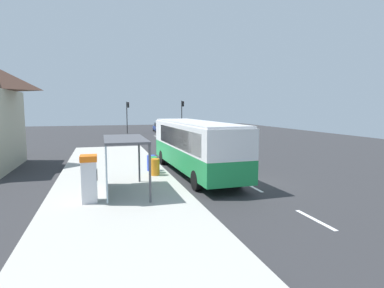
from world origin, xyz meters
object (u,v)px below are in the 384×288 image
bus (194,144)px  sedan_near (169,130)px  traffic_light_far_side (127,112)px  bus_shelter (118,151)px  traffic_light_near_side (182,112)px  white_van (181,130)px  recycling_bin_blue (151,163)px  sedan_far (159,127)px  ticket_machine (89,178)px  recycling_bin_green (153,165)px  recycling_bin_orange (155,167)px

bus → sedan_near: (4.02, 26.79, -1.05)m
traffic_light_far_side → bus_shelter: (-3.31, -35.96, -1.20)m
sedan_near → traffic_light_near_side: size_ratio=0.88×
white_van → traffic_light_far_side: 14.11m
bus → recycling_bin_blue: 2.90m
sedan_near → sedan_far: size_ratio=1.00×
ticket_machine → bus: bearing=39.7°
ticket_machine → bus_shelter: size_ratio=0.48×
sedan_near → recycling_bin_green: 27.37m
sedan_near → traffic_light_far_side: (-5.40, 5.39, 2.51)m
ticket_machine → recycling_bin_blue: size_ratio=2.04×
traffic_light_near_side → sedan_near: bearing=-124.8°
bus_shelter → bus: bearing=38.8°
white_van → bus_shelter: (-8.61, -23.03, 0.75)m
white_van → recycling_bin_blue: (-6.40, -18.35, -0.69)m
sedan_near → sedan_far: (-0.01, 7.59, 0.00)m
sedan_near → recycling_bin_blue: size_ratio=4.73×
white_van → traffic_light_far_side: (-5.30, 12.93, 1.95)m
recycling_bin_blue → traffic_light_far_side: traffic_light_far_side is taller
recycling_bin_orange → recycling_bin_green: bearing=90.0°
recycling_bin_blue → sedan_near: bearing=75.9°
recycling_bin_orange → traffic_light_near_side: 33.43m
sedan_near → recycling_bin_blue: sedan_near is taller
recycling_bin_blue → bus_shelter: bearing=-115.3°
sedan_near → recycling_bin_orange: (-6.50, -27.29, -0.14)m
sedan_far → ticket_machine: (-9.93, -39.30, 0.38)m
ticket_machine → recycling_bin_blue: (3.43, 5.82, -0.52)m
recycling_bin_green → recycling_bin_blue: size_ratio=1.00×
sedan_far → ticket_machine: ticket_machine is taller
bus → traffic_light_far_side: (-1.39, 32.18, 1.46)m
traffic_light_near_side → traffic_light_far_side: (-8.60, 0.80, -0.11)m
traffic_light_far_side → ticket_machine: bearing=-97.0°
recycling_bin_green → sedan_far: bearing=79.2°
sedan_far → recycling_bin_orange: sedan_far is taller
white_van → bus: bearing=-101.5°
traffic_light_far_side → bus_shelter: traffic_light_far_side is taller
recycling_bin_orange → traffic_light_far_side: 32.80m
recycling_bin_orange → bus_shelter: bearing=-124.0°
white_van → sedan_near: 7.56m
recycling_bin_orange → traffic_light_far_side: traffic_light_far_side is taller
white_van → recycling_bin_orange: size_ratio=5.54×
sedan_near → recycling_bin_green: size_ratio=4.73×
traffic_light_far_side → bus: bearing=-87.5°
sedan_far → recycling_bin_orange: bearing=-100.5°
bus_shelter → recycling_bin_green: bearing=60.9°
bus → recycling_bin_orange: 2.80m
white_van → traffic_light_far_side: bearing=112.3°
bus → recycling_bin_blue: bearing=160.0°
bus → traffic_light_far_side: size_ratio=2.24×
bus_shelter → traffic_light_far_side: bearing=84.7°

